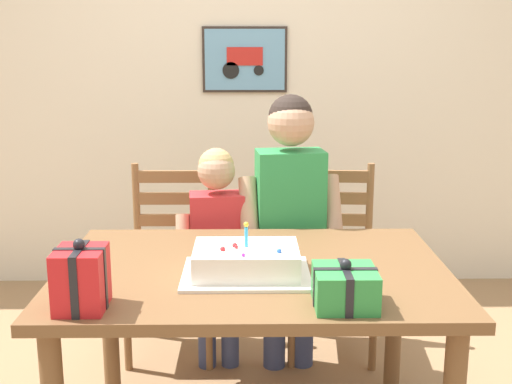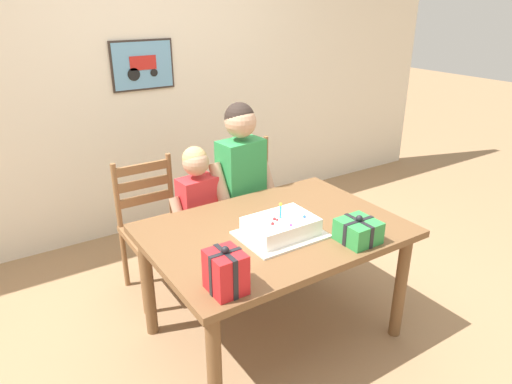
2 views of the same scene
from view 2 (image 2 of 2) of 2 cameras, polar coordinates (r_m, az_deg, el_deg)
ground_plane at (r=3.00m, az=2.11°, el=-16.78°), size 20.00×20.00×0.00m
back_wall at (r=4.00m, az=-13.37°, el=13.50°), size 6.40×0.11×2.60m
dining_table at (r=2.64m, az=2.30°, el=-6.18°), size 1.40×0.98×0.72m
birthday_cake at (r=2.50m, az=3.05°, el=-4.36°), size 0.44×0.34×0.19m
gift_box_red_large at (r=2.04m, az=-3.73°, el=-9.73°), size 0.15×0.17×0.22m
gift_box_beside_cake at (r=2.49m, az=12.40°, el=-4.69°), size 0.19×0.20×0.15m
chair_left at (r=3.22m, az=-12.26°, el=-4.32°), size 0.42×0.42×0.92m
chair_right at (r=3.53m, az=-0.35°, el=-1.23°), size 0.45×0.45×0.92m
child_older at (r=3.15m, az=-1.81°, el=1.88°), size 0.49×0.29×1.29m
child_younger at (r=3.06m, az=-7.09°, el=-1.90°), size 0.39×0.23×1.05m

